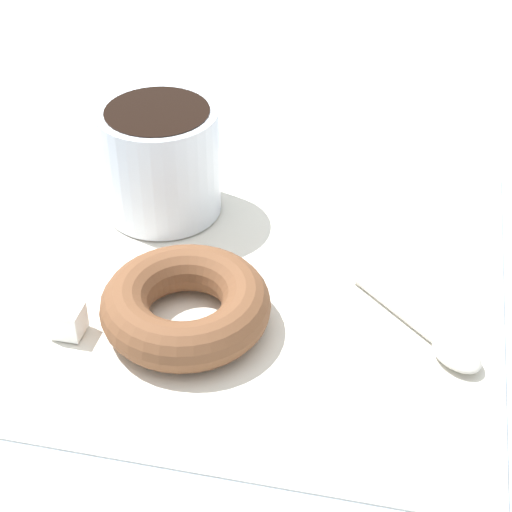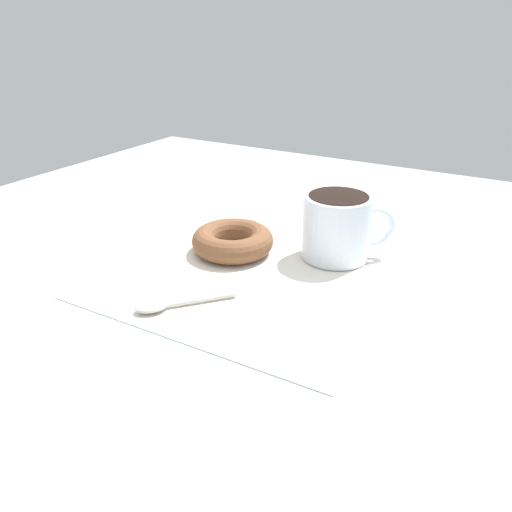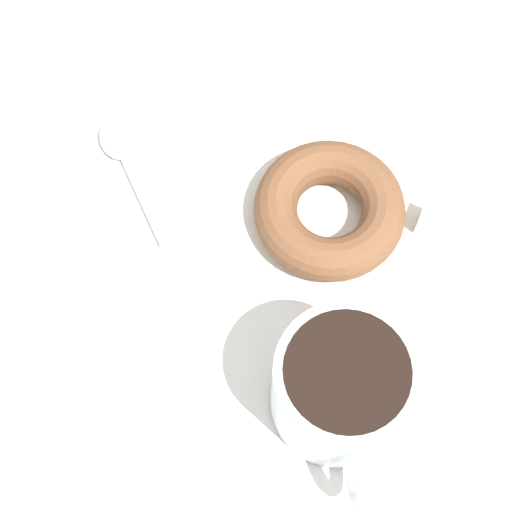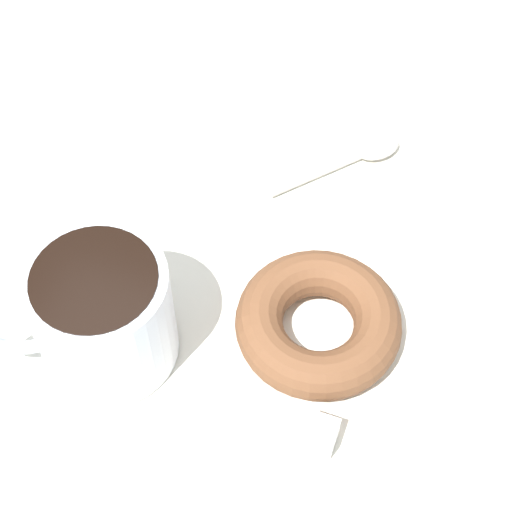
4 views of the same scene
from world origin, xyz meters
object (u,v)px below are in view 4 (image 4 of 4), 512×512
Objects in this scene: coffee_cup at (100,314)px; donut at (318,323)px; spoon at (363,154)px; sugar_cube at (321,434)px.

coffee_cup is 14.29cm from donut.
coffee_cup is at bearing 152.73° from spoon.
donut is at bearing -66.06° from coffee_cup.
coffee_cup reaches higher than sugar_cube.
coffee_cup is 15.72cm from sugar_cube.
coffee_cup reaches higher than spoon.
sugar_cube is (-23.64, -3.87, 0.57)cm from spoon.
sugar_cube is at bearing -95.72° from coffee_cup.
spoon is at bearing 9.30° from sugar_cube.
coffee_cup is at bearing 84.28° from sugar_cube.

